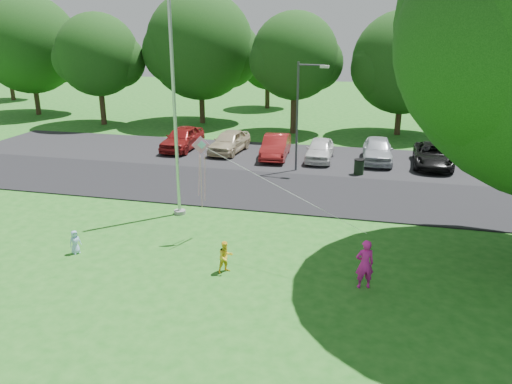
% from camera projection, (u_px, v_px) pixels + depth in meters
% --- Properties ---
extents(ground, '(120.00, 120.00, 0.00)m').
position_uv_depth(ground, '(223.00, 277.00, 16.13)').
color(ground, '#1F651A').
rests_on(ground, ground).
extents(park_road, '(60.00, 6.00, 0.06)m').
position_uv_depth(park_road, '(278.00, 191.00, 24.41)').
color(park_road, black).
rests_on(park_road, ground).
extents(parking_strip, '(42.00, 7.00, 0.06)m').
position_uv_depth(parking_strip, '(298.00, 158.00, 30.40)').
color(parking_strip, black).
rests_on(parking_strip, ground).
extents(flagpole, '(0.50, 0.50, 10.00)m').
position_uv_depth(flagpole, '(175.00, 118.00, 20.19)').
color(flagpole, '#B7BABF').
rests_on(flagpole, ground).
extents(street_lamp, '(1.67, 0.33, 5.92)m').
position_uv_depth(street_lamp, '(302.00, 107.00, 26.56)').
color(street_lamp, '#3F3F44').
rests_on(street_lamp, ground).
extents(trash_can, '(0.56, 0.56, 0.89)m').
position_uv_depth(trash_can, '(359.00, 167.00, 26.87)').
color(trash_can, black).
rests_on(trash_can, ground).
extents(tree_row, '(64.35, 11.94, 10.88)m').
position_uv_depth(tree_row, '(341.00, 54.00, 36.28)').
color(tree_row, '#332316').
rests_on(tree_row, ground).
extents(horizon_trees, '(77.46, 7.20, 7.02)m').
position_uv_depth(horizon_trees, '(376.00, 65.00, 45.06)').
color(horizon_trees, '#332316').
rests_on(horizon_trees, ground).
extents(parked_cars, '(17.45, 4.93, 1.49)m').
position_uv_depth(parked_cars, '(303.00, 147.00, 30.14)').
color(parked_cars, maroon).
rests_on(parked_cars, ground).
extents(woman, '(0.67, 0.55, 1.59)m').
position_uv_depth(woman, '(365.00, 264.00, 15.23)').
color(woman, '#DB1D9F').
rests_on(woman, ground).
extents(child_yellow, '(0.67, 0.66, 1.09)m').
position_uv_depth(child_yellow, '(226.00, 257.00, 16.28)').
color(child_yellow, yellow).
rests_on(child_yellow, ground).
extents(child_blue, '(0.45, 0.50, 0.86)m').
position_uv_depth(child_blue, '(75.00, 242.00, 17.66)').
color(child_blue, '#A3C9FA').
rests_on(child_blue, ground).
extents(kite, '(6.36, 2.69, 2.80)m').
position_uv_depth(kite, '(204.00, 158.00, 17.96)').
color(kite, pink).
rests_on(kite, ground).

